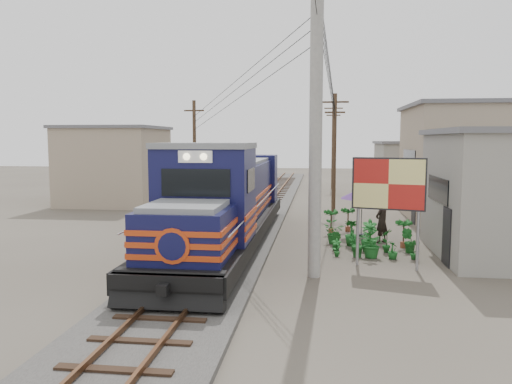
# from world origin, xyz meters

# --- Properties ---
(ground) EXTENTS (120.00, 120.00, 0.00)m
(ground) POSITION_xyz_m (0.00, 0.00, 0.00)
(ground) COLOR #473F35
(ground) RESTS_ON ground
(ballast) EXTENTS (3.60, 70.00, 0.16)m
(ballast) POSITION_xyz_m (0.00, 10.00, 0.08)
(ballast) COLOR #595651
(ballast) RESTS_ON ground
(track) EXTENTS (1.15, 70.00, 0.12)m
(track) POSITION_xyz_m (0.00, 10.00, 0.26)
(track) COLOR #51331E
(track) RESTS_ON ground
(locomotive) EXTENTS (3.01, 16.39, 4.06)m
(locomotive) POSITION_xyz_m (0.00, 3.44, 1.77)
(locomotive) COLOR black
(locomotive) RESTS_ON ground
(utility_pole_main) EXTENTS (0.40, 0.40, 10.00)m
(utility_pole_main) POSITION_xyz_m (3.50, -0.50, 5.00)
(utility_pole_main) COLOR #9E9B93
(utility_pole_main) RESTS_ON ground
(wooden_pole_mid) EXTENTS (1.60, 0.24, 7.00)m
(wooden_pole_mid) POSITION_xyz_m (4.50, 14.00, 3.68)
(wooden_pole_mid) COLOR #4C3826
(wooden_pole_mid) RESTS_ON ground
(wooden_pole_far) EXTENTS (1.60, 0.24, 7.50)m
(wooden_pole_far) POSITION_xyz_m (4.80, 28.00, 3.93)
(wooden_pole_far) COLOR #4C3826
(wooden_pole_far) RESTS_ON ground
(wooden_pole_left) EXTENTS (1.60, 0.24, 7.00)m
(wooden_pole_left) POSITION_xyz_m (-5.00, 18.00, 3.68)
(wooden_pole_left) COLOR #4C3826
(wooden_pole_left) RESTS_ON ground
(power_lines) EXTENTS (9.65, 19.00, 3.30)m
(power_lines) POSITION_xyz_m (-0.14, 8.49, 7.56)
(power_lines) COLOR black
(power_lines) RESTS_ON ground
(shophouse_mid) EXTENTS (8.40, 7.35, 6.20)m
(shophouse_mid) POSITION_xyz_m (12.50, 12.00, 3.11)
(shophouse_mid) COLOR gray
(shophouse_mid) RESTS_ON ground
(shophouse_back) EXTENTS (6.30, 6.30, 4.20)m
(shophouse_back) POSITION_xyz_m (11.00, 22.00, 2.11)
(shophouse_back) COLOR gray
(shophouse_back) RESTS_ON ground
(shophouse_left) EXTENTS (6.30, 6.30, 5.20)m
(shophouse_left) POSITION_xyz_m (-10.00, 16.00, 2.61)
(shophouse_left) COLOR gray
(shophouse_left) RESTS_ON ground
(billboard) EXTENTS (2.35, 0.73, 3.72)m
(billboard) POSITION_xyz_m (5.91, 0.90, 2.75)
(billboard) COLOR #99999E
(billboard) RESTS_ON ground
(market_umbrella) EXTENTS (2.48, 2.48, 2.18)m
(market_umbrella) POSITION_xyz_m (5.53, 6.48, 1.92)
(market_umbrella) COLOR black
(market_umbrella) RESTS_ON ground
(vendor) EXTENTS (0.78, 0.78, 1.82)m
(vendor) POSITION_xyz_m (6.24, 5.06, 0.91)
(vendor) COLOR black
(vendor) RESTS_ON ground
(plant_nursery) EXTENTS (3.65, 3.38, 1.10)m
(plant_nursery) POSITION_xyz_m (5.31, 3.38, 0.48)
(plant_nursery) COLOR #1C6322
(plant_nursery) RESTS_ON ground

